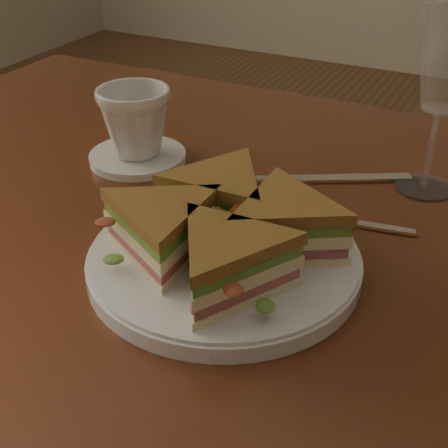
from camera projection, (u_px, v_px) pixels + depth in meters
name	position (u px, v px, depth m)	size (l,w,h in m)	color
table	(246.00, 294.00, 0.72)	(1.20, 0.80, 0.75)	#3B1A0D
plate	(224.00, 262.00, 0.59)	(0.26, 0.26, 0.02)	white
sandwich_wedges	(224.00, 229.00, 0.57)	(0.28, 0.28, 0.06)	#FFEFBC
crisps_mound	(224.00, 232.00, 0.58)	(0.09, 0.09, 0.05)	#B05B16
spoon	(287.00, 212.00, 0.68)	(0.18, 0.05, 0.01)	silver
knife	(317.00, 179.00, 0.75)	(0.19, 0.12, 0.00)	silver
wine_glass	(446.00, 67.00, 0.66)	(0.07, 0.07, 0.20)	white
saucer	(138.00, 157.00, 0.80)	(0.12, 0.12, 0.01)	white
coffee_cup	(135.00, 122.00, 0.77)	(0.09, 0.09, 0.09)	white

